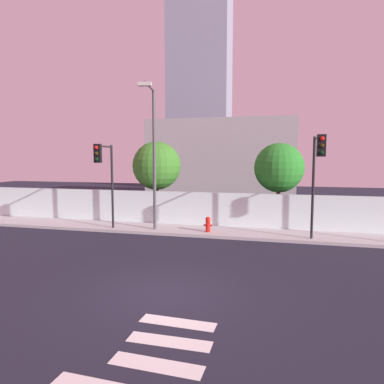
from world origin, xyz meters
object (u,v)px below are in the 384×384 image
traffic_light_center (317,165)px  traffic_light_right (104,168)px  street_lamp_curbside (153,147)px  roadside_tree_leftmost (157,166)px  fire_hydrant (208,224)px  roadside_tree_midleft (279,168)px

traffic_light_center → traffic_light_right: size_ratio=1.07×
traffic_light_right → street_lamp_curbside: (2.32, 0.71, 1.00)m
roadside_tree_leftmost → fire_hydrant: bearing=-37.9°
traffic_light_right → fire_hydrant: traffic_light_right is taller
traffic_light_center → street_lamp_curbside: (-7.72, 0.71, 0.81)m
traffic_light_right → street_lamp_curbside: size_ratio=0.61×
traffic_light_center → roadside_tree_leftmost: (-8.73, 3.96, -0.19)m
fire_hydrant → roadside_tree_midleft: (3.36, 2.92, 2.72)m
traffic_light_center → roadside_tree_midleft: size_ratio=1.00×
traffic_light_center → street_lamp_curbside: street_lamp_curbside is taller
roadside_tree_midleft → traffic_light_right: bearing=-154.9°
traffic_light_right → roadside_tree_midleft: (8.43, 3.96, -0.07)m
roadside_tree_midleft → roadside_tree_leftmost: bearing=-180.0°
roadside_tree_midleft → street_lamp_curbside: bearing=-152.0°
traffic_light_right → roadside_tree_midleft: bearing=25.1°
traffic_light_center → traffic_light_right: traffic_light_center is taller
street_lamp_curbside → traffic_light_right: bearing=-163.0°
traffic_light_center → street_lamp_curbside: size_ratio=0.65×
fire_hydrant → roadside_tree_midleft: 5.22m
traffic_light_center → traffic_light_right: 10.04m
street_lamp_curbside → roadside_tree_midleft: 7.00m
fire_hydrant → roadside_tree_leftmost: bearing=142.1°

